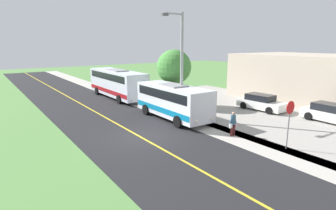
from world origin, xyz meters
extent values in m
plane|color=#548442|center=(0.00, 0.00, 0.00)|extent=(120.00, 120.00, 0.00)
cube|color=black|center=(0.00, 0.00, 0.00)|extent=(8.00, 100.00, 0.01)
cube|color=#B2ADA3|center=(-5.20, 0.00, 0.00)|extent=(2.40, 100.00, 0.01)
cube|color=#9E9991|center=(-12.40, 3.00, 0.00)|extent=(14.00, 36.00, 0.01)
cube|color=gold|center=(0.00, 0.00, 0.01)|extent=(0.16, 100.00, 0.00)
cube|color=white|center=(-4.53, -2.67, 1.53)|extent=(2.47, 7.54, 2.36)
cube|color=#0C72A5|center=(-4.53, -2.67, 0.90)|extent=(2.51, 7.39, 0.44)
cube|color=black|center=(-4.53, -2.67, 2.16)|extent=(2.51, 6.79, 0.70)
cube|color=gray|center=(-4.53, -2.67, 2.77)|extent=(1.48, 2.26, 0.12)
cylinder|color=black|center=(-5.77, -0.33, 0.45)|extent=(0.25, 0.90, 0.90)
cylinder|color=black|center=(-3.30, -0.33, 0.45)|extent=(0.25, 0.90, 0.90)
cylinder|color=black|center=(-5.77, -5.01, 0.45)|extent=(0.25, 0.90, 0.90)
cylinder|color=black|center=(-3.30, -5.01, 0.45)|extent=(0.25, 0.90, 0.90)
sphere|color=#F2EACC|center=(-5.21, 1.12, 0.70)|extent=(0.20, 0.20, 0.20)
sphere|color=#F2EACC|center=(-3.86, 1.12, 0.70)|extent=(0.20, 0.20, 0.20)
cube|color=silver|center=(-4.57, -13.61, 1.71)|extent=(2.55, 10.13, 2.71)
cube|color=maroon|center=(-4.57, -13.61, 0.90)|extent=(2.59, 9.93, 0.44)
cube|color=black|center=(-4.57, -13.61, 2.51)|extent=(2.59, 9.12, 0.70)
cube|color=gray|center=(-4.57, -13.61, 3.12)|extent=(1.53, 3.04, 0.12)
cylinder|color=black|center=(-5.85, -10.47, 0.45)|extent=(0.25, 0.90, 0.90)
cylinder|color=black|center=(-3.30, -10.47, 0.45)|extent=(0.25, 0.90, 0.90)
cylinder|color=black|center=(-5.85, -16.75, 0.45)|extent=(0.25, 0.90, 0.90)
cylinder|color=black|center=(-3.30, -16.75, 0.45)|extent=(0.25, 0.90, 0.90)
sphere|color=#F2EACC|center=(-5.27, -8.52, 0.70)|extent=(0.20, 0.20, 0.20)
sphere|color=#F2EACC|center=(-3.87, -8.52, 0.70)|extent=(0.20, 0.20, 0.20)
cylinder|color=#4C1919|center=(-5.34, 3.22, 0.40)|extent=(0.18, 0.18, 0.80)
cylinder|color=#4C1919|center=(-5.14, 3.22, 0.40)|extent=(0.18, 0.18, 0.80)
cylinder|color=#335972|center=(-5.24, 3.22, 1.12)|extent=(0.34, 0.34, 0.63)
sphere|color=tan|center=(-5.24, 3.22, 1.54)|extent=(0.22, 0.22, 0.22)
cylinder|color=#335972|center=(-5.43, 3.22, 1.15)|extent=(0.27, 0.10, 0.57)
cube|color=beige|center=(-5.50, 3.27, 0.74)|extent=(0.20, 0.12, 0.28)
cylinder|color=#335972|center=(-5.06, 3.22, 1.15)|extent=(0.27, 0.10, 0.57)
cube|color=white|center=(-4.98, 3.27, 0.74)|extent=(0.20, 0.12, 0.28)
cylinder|color=slate|center=(-6.10, 6.67, 1.10)|extent=(0.07, 0.07, 2.20)
cylinder|color=red|center=(-6.10, 6.69, 2.50)|extent=(0.76, 0.03, 0.76)
cylinder|color=#9E9EA3|center=(-5.00, -2.17, 4.19)|extent=(0.24, 0.24, 8.39)
cylinder|color=#9E9EA3|center=(-4.20, -2.17, 8.24)|extent=(1.60, 0.14, 0.14)
cube|color=#59595B|center=(-3.40, -2.17, 8.14)|extent=(0.50, 0.24, 0.20)
cube|color=white|center=(-13.08, -0.46, 0.53)|extent=(2.10, 4.51, 0.70)
cube|color=black|center=(-13.06, -0.66, 1.17)|extent=(1.69, 2.52, 0.57)
cylinder|color=black|center=(-14.07, 0.84, 0.32)|extent=(0.26, 0.65, 0.64)
cylinder|color=black|center=(-12.27, 0.96, 0.32)|extent=(0.26, 0.65, 0.64)
cylinder|color=black|center=(-13.88, -1.88, 0.32)|extent=(0.26, 0.65, 0.64)
cylinder|color=black|center=(-12.08, -1.76, 0.32)|extent=(0.26, 0.65, 0.64)
cube|color=white|center=(-14.14, 5.33, 0.53)|extent=(1.94, 4.45, 0.70)
cube|color=black|center=(-14.15, 5.13, 1.17)|extent=(1.60, 2.47, 0.57)
cylinder|color=black|center=(-15.08, 4.00, 0.32)|extent=(0.24, 0.65, 0.64)
cylinder|color=black|center=(-13.28, 3.94, 0.32)|extent=(0.24, 0.65, 0.64)
cylinder|color=#4C3826|center=(-7.40, -6.55, 1.29)|extent=(0.36, 0.36, 2.58)
sphere|color=#478C3D|center=(-7.40, -6.55, 3.84)|extent=(3.35, 3.35, 3.35)
camera|label=1|loc=(8.52, 15.62, 6.11)|focal=30.03mm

